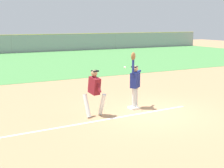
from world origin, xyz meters
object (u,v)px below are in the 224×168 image
object	(u,v)px
parked_car_silver	(32,44)
parked_car_red	(77,43)
fielder	(135,81)
baseball	(125,67)
runner	(94,90)
first_base	(134,108)

from	to	relation	value
parked_car_silver	parked_car_red	size ratio (longest dim) A/B	0.98
parked_car_silver	fielder	bearing A→B (deg)	-98.45
baseball	runner	bearing A→B (deg)	-174.82
first_base	baseball	size ratio (longest dim) A/B	5.14
first_base	runner	size ratio (longest dim) A/B	0.22
first_base	fielder	world-z (taller)	fielder
fielder	runner	distance (m)	1.90
fielder	parked_car_red	bearing A→B (deg)	-53.34
runner	parked_car_red	distance (m)	32.94
parked_car_red	fielder	bearing A→B (deg)	-112.57
fielder	parked_car_red	world-z (taller)	fielder
fielder	parked_car_silver	world-z (taller)	fielder
runner	parked_car_red	world-z (taller)	runner
baseball	parked_car_silver	xyz separation A→B (m)	(4.11, 31.49, -1.05)
parked_car_silver	baseball	bearing A→B (deg)	-99.40
parked_car_silver	runner	bearing A→B (deg)	-101.73
fielder	first_base	bearing A→B (deg)	83.25
first_base	baseball	distance (m)	1.76
baseball	parked_car_red	size ratio (longest dim) A/B	0.02
runner	baseball	world-z (taller)	baseball
baseball	parked_car_silver	bearing A→B (deg)	82.56
fielder	parked_car_silver	bearing A→B (deg)	-42.45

